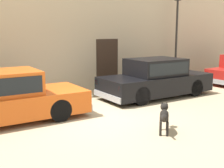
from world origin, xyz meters
TOP-DOWN VIEW (x-y plane):
  - ground_plane at (0.00, 0.00)m, footprint 80.00×80.00m
  - parked_sedan_second at (3.19, 1.22)m, footprint 4.50×1.81m
  - stray_dog_spotted at (0.69, -1.90)m, footprint 0.80×0.84m
  - street_lamp at (6.18, 3.18)m, footprint 0.22×0.22m

SIDE VIEW (x-z plane):
  - ground_plane at x=0.00m, z-range 0.00..0.00m
  - stray_dog_spotted at x=0.69m, z-range 0.11..0.79m
  - parked_sedan_second at x=3.19m, z-range -0.01..1.43m
  - street_lamp at x=6.18m, z-range 0.55..4.67m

